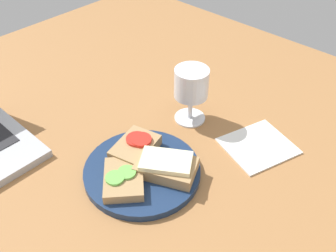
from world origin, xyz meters
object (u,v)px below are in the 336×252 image
Objects in this scene: sandwich_with_cucumber at (123,179)px; sandwich_with_cheese at (166,166)px; sandwich_with_tomato at (136,147)px; wine_glass at (191,86)px; plate at (142,171)px; napkin at (258,146)px.

sandwich_with_cheese is at bearing -28.21° from sandwich_with_cucumber.
sandwich_with_cucumber is (-7.41, 3.97, -0.55)cm from sandwich_with_cheese.
wine_glass is at bearing 0.61° from sandwich_with_tomato.
sandwich_with_cheese is at bearing -89.35° from sandwich_with_tomato.
napkin is at bearing -29.31° from plate.
sandwich_with_tomato is at bearing 30.79° from sandwich_with_cucumber.
sandwich_with_cucumber is 0.88× the size of napkin.
plate is at bearing 121.71° from sandwich_with_cheese.
napkin is (22.27, -12.50, -0.57)cm from plate.
wine_glass reaches higher than napkin.
sandwich_with_cheese is at bearing -58.29° from plate.
sandwich_with_tomato is 26.10cm from napkin.
plate is at bearing 1.38° from sandwich_with_cucumber.
sandwich_with_cucumber is 25.77cm from wine_glass.
plate is 5.37cm from sandwich_with_cheese.
wine_glass reaches higher than sandwich_with_cheese.
sandwich_with_cheese is 1.19× the size of sandwich_with_tomato.
sandwich_with_cheese is 8.34cm from sandwich_with_tomato.
sandwich_with_cheese reaches higher than plate.
sandwich_with_cheese is at bearing 156.92° from napkin.
napkin is at bearing -81.25° from wine_glass.
sandwich_with_cucumber is (-4.88, -0.12, 1.84)cm from plate.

